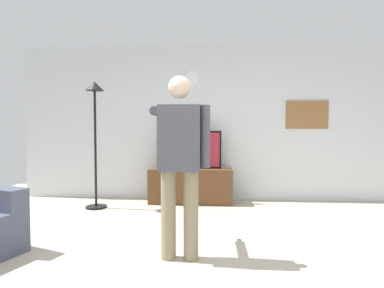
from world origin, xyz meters
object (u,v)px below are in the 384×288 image
framed_picture (307,115)px  floor_lamp (95,118)px  wall_clock (192,78)px  television (191,150)px  person_standing_nearer_lamp (180,157)px  tv_stand (191,186)px

framed_picture → floor_lamp: 3.51m
wall_clock → television: bearing=-90.0°
wall_clock → floor_lamp: 1.78m
television → framed_picture: 2.08m
television → framed_picture: size_ratio=1.44×
framed_picture → floor_lamp: bearing=-167.9°
floor_lamp → person_standing_nearer_lamp: floor_lamp is taller
tv_stand → television: 0.61m
wall_clock → person_standing_nearer_lamp: bearing=-88.7°
person_standing_nearer_lamp → floor_lamp: bearing=129.5°
television → tv_stand: bearing=-90.0°
framed_picture → person_standing_nearer_lamp: 3.25m
framed_picture → person_standing_nearer_lamp: (-1.92, -2.57, -0.51)m
wall_clock → framed_picture: size_ratio=0.35×
television → wall_clock: wall_clock is taller
television → floor_lamp: floor_lamp is taller
television → person_standing_nearer_lamp: size_ratio=0.59×
wall_clock → framed_picture: wall_clock is taller
tv_stand → wall_clock: bearing=90.0°
television → person_standing_nearer_lamp: bearing=-88.6°
television → floor_lamp: size_ratio=0.52×
television → framed_picture: (1.98, 0.25, 0.59)m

